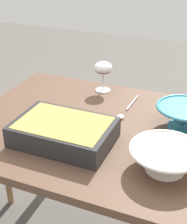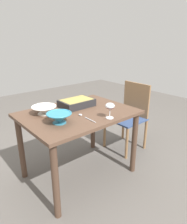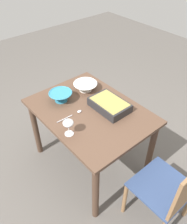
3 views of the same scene
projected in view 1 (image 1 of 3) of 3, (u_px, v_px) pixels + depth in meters
name	position (u px, v px, depth m)	size (l,w,h in m)	color
dining_table	(103.00, 150.00, 1.43)	(1.14, 0.84, 0.76)	brown
wine_glass	(103.00, 69.00, 1.64)	(0.09, 0.09, 0.15)	white
casserole_dish	(64.00, 131.00, 1.26)	(0.37, 0.25, 0.08)	#262628
mixing_bowl	(166.00, 158.00, 1.11)	(0.25, 0.25, 0.08)	white
small_bowl	(184.00, 116.00, 1.35)	(0.23, 0.23, 0.10)	teal
serving_spoon	(125.00, 111.00, 1.48)	(0.03, 0.26, 0.01)	silver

